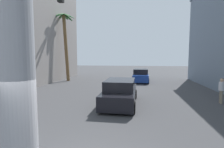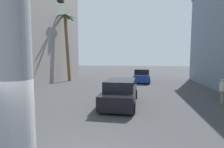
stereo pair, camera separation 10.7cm
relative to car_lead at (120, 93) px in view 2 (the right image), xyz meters
The scene contains 6 objects.
ground_plane 2.98m from the car_lead, 96.09° to the left, with size 96.14×96.14×0.00m, color #424244.
building_left 14.54m from the car_lead, 158.30° to the left, with size 7.43×23.93×13.28m.
car_lead is the anchor object (origin of this frame).
car_far 10.63m from the car_lead, 82.11° to the left, with size 2.03×4.50×1.56m.
palm_tree_far_left 13.44m from the car_lead, 127.81° to the left, with size 2.70×2.78×8.32m.
pedestrian_mid_right 6.47m from the car_lead, ahead, with size 0.37×0.37×1.62m.
Camera 2 is at (1.48, -3.65, 2.95)m, focal length 28.00 mm.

